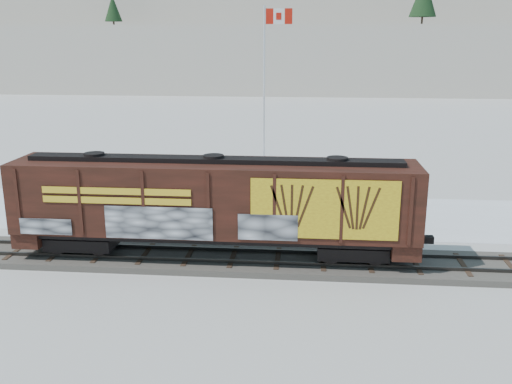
# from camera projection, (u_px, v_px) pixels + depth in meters

# --- Properties ---
(ground) EXTENTS (500.00, 500.00, 0.00)m
(ground) POSITION_uv_depth(u_px,v_px,m) (278.00, 264.00, 25.33)
(ground) COLOR white
(ground) RESTS_ON ground
(rail_track) EXTENTS (50.00, 3.40, 0.43)m
(rail_track) POSITION_uv_depth(u_px,v_px,m) (278.00, 261.00, 25.29)
(rail_track) COLOR #59544C
(rail_track) RESTS_ON ground
(parking_strip) EXTENTS (40.00, 8.00, 0.03)m
(parking_strip) POSITION_uv_depth(u_px,v_px,m) (285.00, 214.00, 32.54)
(parking_strip) COLOR white
(parking_strip) RESTS_ON ground
(hillside) EXTENTS (360.00, 110.00, 93.00)m
(hillside) POSITION_uv_depth(u_px,v_px,m) (306.00, 21.00, 156.00)
(hillside) COLOR white
(hillside) RESTS_ON ground
(hopper_railcar) EXTENTS (17.52, 3.06, 4.36)m
(hopper_railcar) POSITION_uv_depth(u_px,v_px,m) (214.00, 201.00, 24.83)
(hopper_railcar) COLOR black
(hopper_railcar) RESTS_ON rail_track
(flagpole) EXTENTS (2.30, 0.90, 11.82)m
(flagpole) POSITION_uv_depth(u_px,v_px,m) (266.00, 118.00, 39.32)
(flagpole) COLOR silver
(flagpole) RESTS_ON ground
(car_silver) EXTENTS (4.55, 2.63, 1.46)m
(car_silver) POSITION_uv_depth(u_px,v_px,m) (243.00, 204.00, 31.93)
(car_silver) COLOR #A6A9AD
(car_silver) RESTS_ON parking_strip
(car_white) EXTENTS (4.67, 2.59, 1.46)m
(car_white) POSITION_uv_depth(u_px,v_px,m) (369.00, 203.00, 32.07)
(car_white) COLOR silver
(car_white) RESTS_ON parking_strip
(car_dark) EXTENTS (5.74, 4.03, 1.54)m
(car_dark) POSITION_uv_depth(u_px,v_px,m) (355.00, 204.00, 31.61)
(car_dark) COLOR black
(car_dark) RESTS_ON parking_strip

